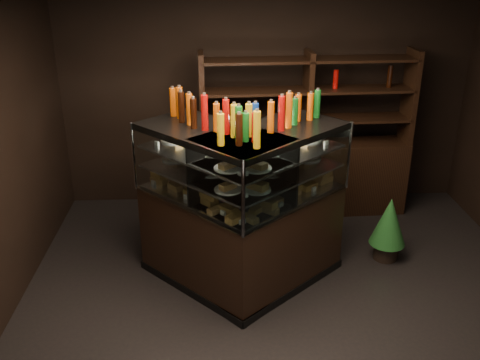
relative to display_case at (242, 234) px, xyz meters
name	(u,v)px	position (x,y,z in m)	size (l,w,h in m)	color
ground	(288,313)	(0.40, -0.55, -0.52)	(5.00, 5.00, 0.00)	black
room_shell	(298,106)	(0.40, -0.55, 1.42)	(5.02, 5.02, 3.01)	black
display_case	(242,234)	(0.00, 0.00, 0.00)	(2.08, 1.54, 1.58)	black
food_display	(242,173)	(0.00, -0.01, 0.64)	(1.63, 1.05, 0.48)	gold
bottles_top	(242,115)	(0.00, 0.00, 1.19)	(1.45, 0.91, 0.30)	#0F38B2
potted_conifer	(389,220)	(1.55, 0.34, -0.07)	(0.37, 0.37, 0.80)	black
back_shelving	(304,167)	(0.84, 1.50, 0.08)	(2.52, 0.52, 2.00)	black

